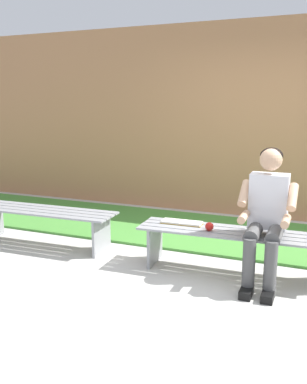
% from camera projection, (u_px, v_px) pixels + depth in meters
% --- Properties ---
extents(ground_plane, '(10.00, 7.00, 0.04)m').
position_uv_depth(ground_plane, '(80.00, 299.00, 3.56)').
color(ground_plane, beige).
extents(grass_strip, '(9.00, 1.58, 0.03)m').
position_uv_depth(grass_strip, '(168.00, 227.00, 5.51)').
color(grass_strip, '#478C38').
rests_on(grass_strip, ground).
extents(brick_wall, '(9.50, 0.24, 2.74)m').
position_uv_depth(brick_wall, '(235.00, 121.00, 6.04)').
color(brick_wall, '#B27A51').
rests_on(brick_wall, ground).
extents(bench_near, '(1.87, 0.50, 0.43)m').
position_uv_depth(bench_near, '(234.00, 241.00, 3.99)').
color(bench_near, gray).
rests_on(bench_near, ground).
extents(bench_far, '(1.75, 0.49, 0.43)m').
position_uv_depth(bench_far, '(43.00, 218.00, 4.81)').
color(bench_far, gray).
rests_on(bench_far, ground).
extents(person_seated, '(0.50, 0.69, 1.23)m').
position_uv_depth(person_seated, '(267.00, 212.00, 3.72)').
color(person_seated, silver).
rests_on(person_seated, ground).
extents(apple, '(0.08, 0.08, 0.08)m').
position_uv_depth(apple, '(209.00, 227.00, 3.98)').
color(apple, red).
rests_on(apple, bench_near).
extents(book_open, '(0.42, 0.17, 0.02)m').
position_uv_depth(book_open, '(182.00, 222.00, 4.23)').
color(book_open, white).
rests_on(book_open, bench_near).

